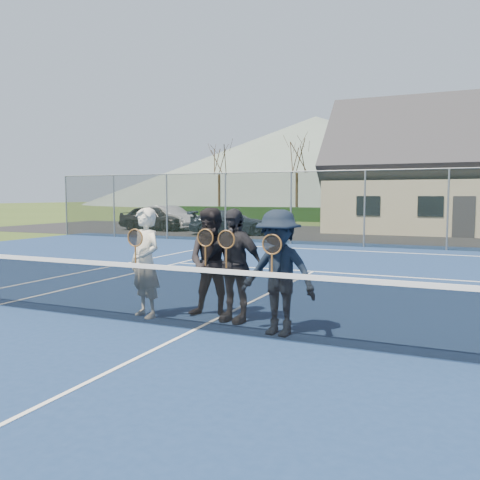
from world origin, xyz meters
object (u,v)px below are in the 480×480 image
Objects in this scene: car_c at (231,223)px; player_a at (145,263)px; clubhouse at (476,159)px; player_d at (278,273)px; tennis_net at (195,296)px; car_a at (154,218)px; car_b at (168,218)px; player_c at (234,265)px; player_b at (213,263)px.

car_c is 17.89m from player_a.
clubhouse is (11.43, 6.84, 3.36)m from car_c.
car_c is at bearing 110.57° from player_a.
tennis_net is at bearing -167.24° from player_d.
car_a is 23.07m from player_d.
player_c is (12.89, -18.58, 0.21)m from car_b.
player_b is at bearing 98.27° from tennis_net.
tennis_net is 1.27m from player_a.
car_b is 23.04m from tennis_net.
clubhouse is at bearing 77.70° from player_a.
player_c reaches higher than car_c.
car_a is 2.35× the size of player_b.
clubhouse is at bearing 80.54° from tennis_net.
player_a is 1.11m from player_b.
car_c is at bearing 113.41° from tennis_net.
car_c is 2.42× the size of player_a.
tennis_net is 0.95m from player_b.
car_a is 21.58m from player_a.
tennis_net is (13.01, -18.43, -0.18)m from car_a.
player_a reaches higher than car_b.
player_b is at bearing -100.11° from clubhouse.
player_c is 1.02m from player_d.
car_b is at bearing -164.19° from clubhouse.
player_b is at bearing -127.45° from car_b.
car_c is 2.42× the size of player_b.
player_a is 2.36m from player_d.
clubhouse reaches higher than car_a.
car_a is 0.97m from car_b.
player_a is 1.00× the size of player_d.
player_a is (11.44, -18.89, 0.21)m from car_b.
car_a is at bearing 59.53° from car_c.
player_a and player_c have the same top height.
car_b is at bearing 125.95° from player_d.
car_c is (5.15, -2.14, -0.08)m from car_b.
player_a is 1.00× the size of player_c.
player_a reaches higher than car_a.
clubhouse is 8.67× the size of player_d.
car_a is at bearing 123.35° from player_a.
clubhouse is 8.67× the size of player_c.
car_b is 22.09m from player_a.
player_b reaches higher than car_c.
car_b is 2.40× the size of player_a.
player_c is at bearing 67.31° from tennis_net.
tennis_net is 0.88m from player_c.
car_c is at bearing -149.11° from clubhouse.
player_c is (13.31, -17.71, 0.20)m from car_a.
player_c is at bearing -140.04° from car_a.
player_c is at bearing 153.57° from player_d.
player_a is (-5.14, -23.59, -3.07)m from clubhouse.
player_b is at bearing 156.48° from player_d.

